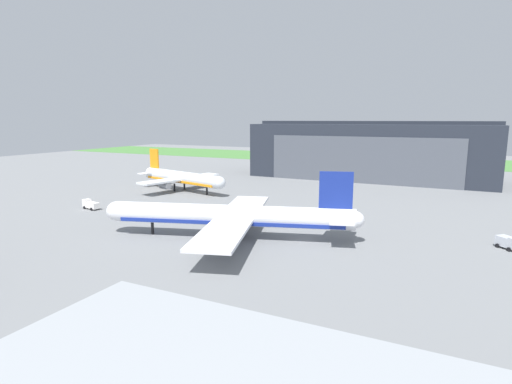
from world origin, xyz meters
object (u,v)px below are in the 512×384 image
(fuel_bowser, at_px, (509,242))
(pushback_tractor, at_px, (91,205))
(maintenance_hangar, at_px, (369,151))
(airliner_near_right, at_px, (231,216))
(airliner_far_right, at_px, (182,178))

(fuel_bowser, distance_m, pushback_tractor, 89.95)
(maintenance_hangar, height_order, airliner_near_right, maintenance_hangar)
(maintenance_hangar, height_order, pushback_tractor, maintenance_hangar)
(maintenance_hangar, distance_m, airliner_far_right, 71.45)
(airliner_far_right, xyz_separation_m, fuel_bowser, (84.88, -22.48, -2.84))
(pushback_tractor, bearing_deg, airliner_far_right, 81.65)
(airliner_far_right, distance_m, fuel_bowser, 87.85)
(maintenance_hangar, xyz_separation_m, fuel_bowser, (38.74, -76.68, -8.98))
(airliner_near_right, bearing_deg, pushback_tractor, 171.83)
(pushback_tractor, bearing_deg, maintenance_hangar, 59.35)
(airliner_near_right, relative_size, fuel_bowser, 11.49)
(airliner_far_right, relative_size, fuel_bowser, 8.66)
(airliner_near_right, bearing_deg, maintenance_hangar, 85.55)
(maintenance_hangar, bearing_deg, airliner_near_right, -94.45)
(maintenance_hangar, xyz_separation_m, airliner_far_right, (-46.14, -54.20, -6.14))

